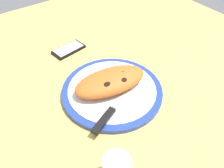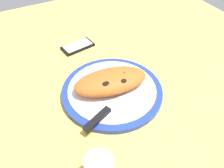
{
  "view_description": "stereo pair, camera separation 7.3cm",
  "coord_description": "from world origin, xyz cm",
  "views": [
    {
      "loc": [
        31.33,
        42.63,
        54.28
      ],
      "look_at": [
        0.0,
        0.0,
        3.89
      ],
      "focal_mm": 37.8,
      "sensor_mm": 36.0,
      "label": 1
    },
    {
      "loc": [
        25.16,
        46.54,
        54.28
      ],
      "look_at": [
        0.0,
        0.0,
        3.89
      ],
      "focal_mm": 37.8,
      "sensor_mm": 36.0,
      "label": 2
    }
  ],
  "objects": [
    {
      "name": "ground_plane",
      "position": [
        0.0,
        0.0,
        -1.5
      ],
      "size": [
        150.0,
        150.0,
        3.0
      ],
      "primitive_type": "cube",
      "color": "#DBB756"
    },
    {
      "name": "plate",
      "position": [
        0.0,
        0.0,
        0.91
      ],
      "size": [
        32.02,
        32.02,
        1.89
      ],
      "color": "#233D99",
      "rests_on": "ground_plane"
    },
    {
      "name": "calzone",
      "position": [
        0.47,
        -0.84,
        4.46
      ],
      "size": [
        24.91,
        14.99,
        5.11
      ],
      "color": "#C16023",
      "rests_on": "plate"
    },
    {
      "name": "fork",
      "position": [
        -0.92,
        -8.45,
        2.09
      ],
      "size": [
        16.71,
        2.54,
        0.4
      ],
      "color": "silver",
      "rests_on": "plate"
    },
    {
      "name": "knife",
      "position": [
        6.89,
        8.02,
        2.39
      ],
      "size": [
        21.24,
        10.18,
        1.2
      ],
      "color": "silver",
      "rests_on": "plate"
    },
    {
      "name": "smartphone",
      "position": [
        -0.43,
        -28.73,
        0.56
      ],
      "size": [
        13.22,
        8.13,
        1.16
      ],
      "color": "black",
      "rests_on": "ground_plane"
    }
  ]
}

